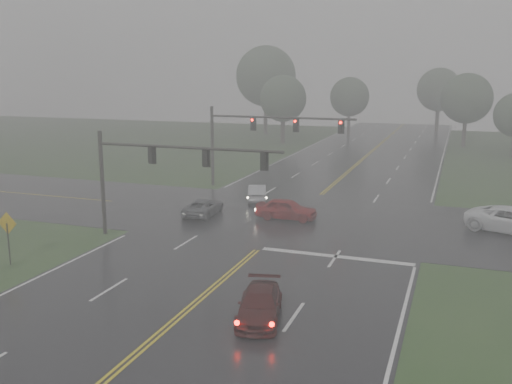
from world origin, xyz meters
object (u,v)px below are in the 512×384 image
at_px(signal_gantry_far, 255,131).
at_px(pickup_white, 512,233).
at_px(car_grey, 203,215).
at_px(sedan_red, 286,219).
at_px(sedan_silver, 257,201).
at_px(sedan_maroon, 260,319).
at_px(signal_gantry_near, 154,165).

bearing_deg(signal_gantry_far, pickup_white, -21.37).
relative_size(car_grey, signal_gantry_far, 0.33).
relative_size(sedan_red, signal_gantry_far, 0.33).
height_order(sedan_silver, signal_gantry_far, signal_gantry_far).
bearing_deg(pickup_white, sedan_maroon, 166.10).
height_order(pickup_white, signal_gantry_near, signal_gantry_near).
relative_size(pickup_white, signal_gantry_near, 0.48).
xyz_separation_m(car_grey, signal_gantry_far, (0.12, 10.41, 4.98)).
bearing_deg(sedan_red, pickup_white, -85.21).
height_order(sedan_maroon, pickup_white, pickup_white).
distance_m(sedan_red, car_grey, 5.95).
distance_m(sedan_maroon, signal_gantry_far, 27.59).
height_order(sedan_red, car_grey, sedan_red).
bearing_deg(car_grey, sedan_maroon, 118.82).
bearing_deg(sedan_maroon, car_grey, 108.85).
relative_size(sedan_maroon, sedan_silver, 1.07).
height_order(car_grey, pickup_white, pickup_white).
distance_m(sedan_red, sedan_silver, 6.17).
distance_m(sedan_silver, pickup_white, 18.65).
xyz_separation_m(sedan_silver, signal_gantry_far, (-1.89, 4.68, 4.98)).
bearing_deg(sedan_silver, signal_gantry_near, 60.12).
height_order(car_grey, signal_gantry_far, signal_gantry_far).
xyz_separation_m(pickup_white, signal_gantry_far, (-20.26, 7.93, 4.98)).
height_order(pickup_white, signal_gantry_far, signal_gantry_far).
relative_size(signal_gantry_near, signal_gantry_far, 0.92).
xyz_separation_m(sedan_maroon, car_grey, (-9.53, 15.04, 0.00)).
height_order(sedan_red, signal_gantry_far, signal_gantry_far).
xyz_separation_m(sedan_silver, signal_gantry_near, (-2.23, -12.07, 4.57)).
bearing_deg(car_grey, sedan_silver, -112.87).
relative_size(sedan_silver, pickup_white, 0.68).
relative_size(sedan_maroon, signal_gantry_near, 0.35).
distance_m(sedan_maroon, signal_gantry_near, 13.84).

